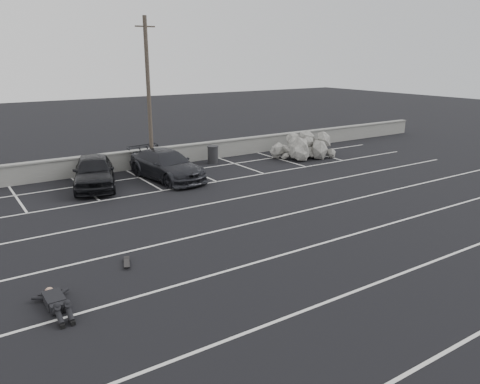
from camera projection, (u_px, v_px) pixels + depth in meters
ground at (255, 263)px, 14.50m from camera, size 120.00×120.00×0.00m
seawall at (107, 163)px, 25.54m from camera, size 50.00×0.45×1.06m
stall_lines at (187, 223)px, 17.98m from camera, size 36.00×20.05×0.01m
car_left at (94, 171)px, 22.60m from camera, size 3.16×4.99×1.58m
car_right at (167, 165)px, 24.11m from camera, size 2.72×5.39×1.50m
utility_pole at (149, 95)px, 25.11m from camera, size 1.09×0.22×8.17m
trash_bin at (213, 154)px, 27.76m from camera, size 0.74×0.74×1.04m
riprap_pile at (306, 151)px, 29.38m from camera, size 4.51×2.97×1.09m
person at (54, 296)px, 12.02m from camera, size 1.05×2.52×0.50m
skateboard at (127, 263)px, 14.36m from camera, size 0.39×0.69×0.08m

